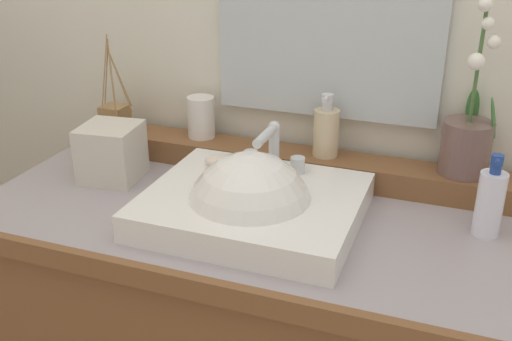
# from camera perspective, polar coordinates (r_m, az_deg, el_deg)

# --- Properties ---
(wall_back) EXTENTS (2.89, 0.20, 2.48)m
(wall_back) POSITION_cam_1_polar(r_m,az_deg,el_deg) (1.52, 5.30, 14.85)
(wall_back) COLOR silver
(wall_back) RESTS_ON ground
(back_ledge) EXTENTS (1.14, 0.11, 0.06)m
(back_ledge) POSITION_cam_1_polar(r_m,az_deg,el_deg) (1.45, 2.99, 0.82)
(back_ledge) COLOR brown
(back_ledge) RESTS_ON vanity_cabinet
(sink_basin) EXTENTS (0.43, 0.37, 0.28)m
(sink_basin) POSITION_cam_1_polar(r_m,az_deg,el_deg) (1.23, -0.45, -3.87)
(sink_basin) COLOR white
(sink_basin) RESTS_ON vanity_cabinet
(soap_bar) EXTENTS (0.07, 0.04, 0.02)m
(soap_bar) POSITION_cam_1_polar(r_m,az_deg,el_deg) (1.35, -3.49, 0.87)
(soap_bar) COLOR beige
(soap_bar) RESTS_ON sink_basin
(potted_plant) EXTENTS (0.11, 0.12, 0.38)m
(potted_plant) POSITION_cam_1_polar(r_m,az_deg,el_deg) (1.37, 19.50, 2.92)
(potted_plant) COLOR brown
(potted_plant) RESTS_ON back_ledge
(soap_dispenser) EXTENTS (0.06, 0.06, 0.15)m
(soap_dispenser) POSITION_cam_1_polar(r_m,az_deg,el_deg) (1.40, 6.70, 3.77)
(soap_dispenser) COLOR beige
(soap_dispenser) RESTS_ON back_ledge
(tumbler_cup) EXTENTS (0.07, 0.07, 0.10)m
(tumbler_cup) POSITION_cam_1_polar(r_m,az_deg,el_deg) (1.52, -5.26, 5.09)
(tumbler_cup) COLOR silver
(tumbler_cup) RESTS_ON back_ledge
(reed_diffuser) EXTENTS (0.09, 0.08, 0.25)m
(reed_diffuser) POSITION_cam_1_polar(r_m,az_deg,el_deg) (1.60, -13.28, 5.02)
(reed_diffuser) COLOR olive
(reed_diffuser) RESTS_ON back_ledge
(lotion_bottle) EXTENTS (0.05, 0.06, 0.17)m
(lotion_bottle) POSITION_cam_1_polar(r_m,az_deg,el_deg) (1.25, 21.40, -2.82)
(lotion_bottle) COLOR white
(lotion_bottle) RESTS_ON vanity_cabinet
(tissue_box) EXTENTS (0.14, 0.14, 0.13)m
(tissue_box) POSITION_cam_1_polar(r_m,az_deg,el_deg) (1.45, -13.63, 1.70)
(tissue_box) COLOR beige
(tissue_box) RESTS_ON vanity_cabinet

